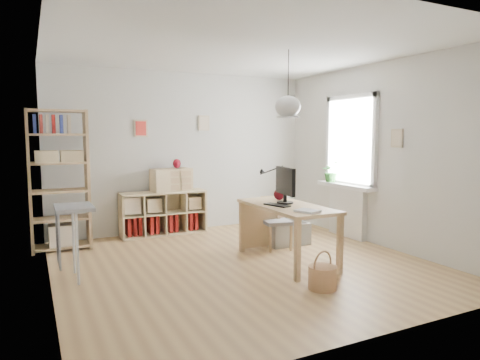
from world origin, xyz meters
name	(u,v)px	position (x,y,z in m)	size (l,w,h in m)	color
ground	(243,264)	(0.00, 0.00, 0.00)	(4.50, 4.50, 0.00)	tan
room_shell	(288,107)	(0.55, -0.15, 2.00)	(4.50, 4.50, 4.50)	silver
window_unit	(351,141)	(2.23, 0.60, 1.55)	(0.07, 1.16, 1.46)	white
radiator	(347,212)	(2.19, 0.60, 0.40)	(0.10, 0.80, 0.80)	silver
windowsill	(346,186)	(2.14, 0.60, 0.83)	(0.22, 1.20, 0.06)	white
desk	(287,212)	(0.55, -0.15, 0.66)	(0.70, 1.50, 0.75)	tan
cube_shelf	(162,216)	(-0.47, 2.08, 0.30)	(1.40, 0.38, 0.72)	#D5BD8C
tall_bookshelf	(58,174)	(-2.04, 1.80, 1.09)	(0.80, 0.38, 2.00)	tan
side_table	(68,222)	(-2.04, 0.35, 0.67)	(0.40, 0.55, 0.85)	gray
chair	(275,219)	(0.77, 0.50, 0.43)	(0.42, 0.42, 0.75)	gray
wicker_basket	(322,277)	(0.36, -1.17, 0.14)	(0.30, 0.30, 0.42)	#986945
storage_chest	(284,229)	(1.04, 0.69, 0.22)	(0.64, 0.72, 0.67)	#BABAB6
monitor	(285,183)	(0.59, -0.04, 1.02)	(0.22, 0.55, 0.48)	black
keyboard	(277,205)	(0.40, -0.16, 0.76)	(0.13, 0.36, 0.02)	black
task_lamp	(270,178)	(0.62, 0.40, 1.04)	(0.40, 0.15, 0.43)	black
yarn_ball	(279,194)	(0.68, 0.25, 0.83)	(0.16, 0.16, 0.16)	#440914
paper_tray	(307,211)	(0.49, -0.69, 0.76)	(0.20, 0.26, 0.03)	white
drawer_chest	(171,180)	(-0.31, 2.04, 0.91)	(0.65, 0.30, 0.37)	#D5BD8C
red_vase	(177,164)	(-0.21, 2.04, 1.17)	(0.13, 0.13, 0.16)	maroon
potted_plant	(331,172)	(2.12, 0.95, 1.04)	(0.32, 0.27, 0.35)	#276325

